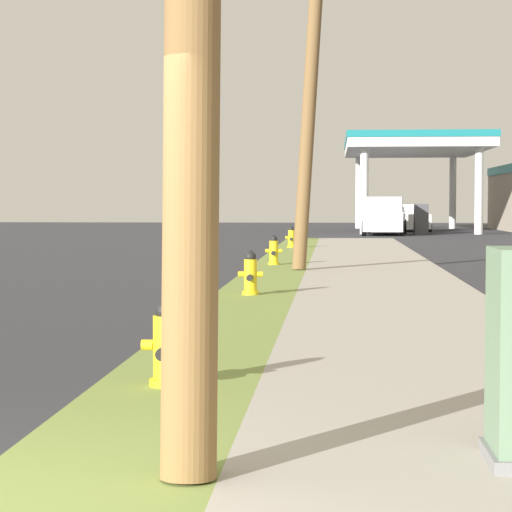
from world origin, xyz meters
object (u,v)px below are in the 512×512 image
at_px(fire_hydrant_second, 250,275).
at_px(car_white_by_near_pump, 411,219).
at_px(truck_silver_at_forecourt, 385,217).
at_px(fire_hydrant_fourth, 291,238).
at_px(utility_pole_midground, 312,55).
at_px(fire_hydrant_fifth, 302,231).
at_px(fire_hydrant_third, 274,252).
at_px(fire_hydrant_nearest, 166,348).

distance_m(fire_hydrant_second, car_white_by_near_pump, 43.49).
bearing_deg(truck_silver_at_forecourt, fire_hydrant_fourth, -102.68).
relative_size(utility_pole_midground, truck_silver_at_forecourt, 1.76).
distance_m(fire_hydrant_fifth, car_white_by_near_pump, 17.84).
bearing_deg(fire_hydrant_third, utility_pole_midground, -59.51).
bearing_deg(fire_hydrant_nearest, fire_hydrant_fifth, 89.89).
height_order(fire_hydrant_nearest, fire_hydrant_fifth, same).
bearing_deg(utility_pole_midground, fire_hydrant_fifth, 92.44).
bearing_deg(car_white_by_near_pump, fire_hydrant_fourth, -103.40).
bearing_deg(fire_hydrant_second, fire_hydrant_nearest, -90.08).
bearing_deg(fire_hydrant_fourth, utility_pole_midground, -85.21).
bearing_deg(fire_hydrant_third, car_white_by_near_pump, 80.22).
relative_size(fire_hydrant_fifth, utility_pole_midground, 0.08).
relative_size(fire_hydrant_fifth, truck_silver_at_forecourt, 0.13).
bearing_deg(fire_hydrant_third, fire_hydrant_fifth, 89.49).
bearing_deg(fire_hydrant_third, fire_hydrant_fourth, 89.80).
height_order(utility_pole_midground, truck_silver_at_forecourt, utility_pole_midground).
relative_size(fire_hydrant_second, truck_silver_at_forecourt, 0.13).
xyz_separation_m(fire_hydrant_fourth, fire_hydrant_fifth, (0.13, 8.14, 0.00)).
height_order(fire_hydrant_second, fire_hydrant_fifth, same).
xyz_separation_m(utility_pole_midground, car_white_by_near_pump, (5.00, 36.42, -4.37)).
distance_m(fire_hydrant_second, utility_pole_midground, 8.18).
bearing_deg(fire_hydrant_nearest, utility_pole_midground, 86.63).
distance_m(fire_hydrant_third, truck_silver_at_forecourt, 28.28).
xyz_separation_m(fire_hydrant_second, car_white_by_near_pump, (5.89, 43.09, 0.28)).
xyz_separation_m(fire_hydrant_nearest, fire_hydrant_third, (-0.09, 16.99, 0.00)).
bearing_deg(truck_silver_at_forecourt, fire_hydrant_second, -96.34).
xyz_separation_m(fire_hydrant_second, truck_silver_at_forecourt, (4.04, 36.33, 0.47)).
bearing_deg(truck_silver_at_forecourt, car_white_by_near_pump, 74.69).
height_order(fire_hydrant_second, truck_silver_at_forecourt, truck_silver_at_forecourt).
bearing_deg(fire_hydrant_fourth, fire_hydrant_fifth, 89.12).
distance_m(fire_hydrant_fourth, truck_silver_at_forecourt, 18.70).
bearing_deg(fire_hydrant_second, car_white_by_near_pump, 82.22).
bearing_deg(fire_hydrant_nearest, fire_hydrant_fourth, 90.12).
distance_m(fire_hydrant_third, car_white_by_near_pump, 35.25).
xyz_separation_m(fire_hydrant_nearest, utility_pole_midground, (0.90, 15.31, 4.64)).
relative_size(fire_hydrant_nearest, truck_silver_at_forecourt, 0.13).
height_order(fire_hydrant_fifth, utility_pole_midground, utility_pole_midground).
bearing_deg(fire_hydrant_fourth, car_white_by_near_pump, 76.60).
xyz_separation_m(fire_hydrant_fourth, car_white_by_near_pump, (5.95, 25.00, 0.28)).
height_order(fire_hydrant_third, fire_hydrant_fifth, same).
bearing_deg(fire_hydrant_fifth, fire_hydrant_nearest, -90.11).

